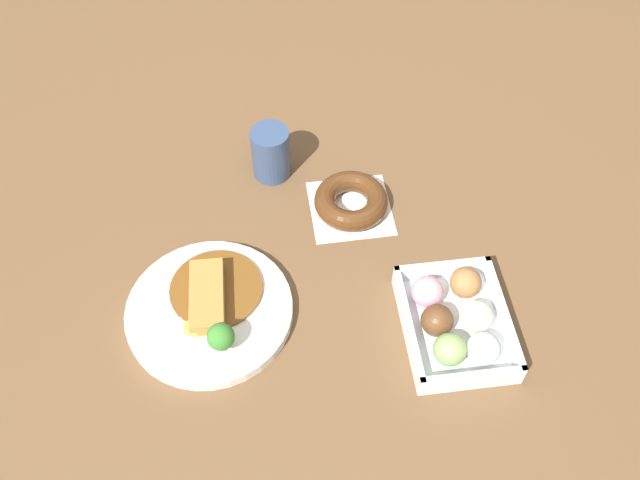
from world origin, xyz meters
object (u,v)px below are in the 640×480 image
Objects in this scene: chocolate_ring_donut at (351,201)px; coffee_mug at (271,153)px; curry_plate at (210,310)px; donut_box at (456,321)px.

chocolate_ring_donut is 1.43× the size of coffee_mug.
coffee_mug reaches higher than curry_plate.
coffee_mug is (0.35, 0.24, 0.02)m from donut_box.
chocolate_ring_donut is at bearing 24.73° from donut_box.
donut_box is at bearing -145.68° from coffee_mug.
donut_box reaches higher than chocolate_ring_donut.
curry_plate is 0.30m from chocolate_ring_donut.
coffee_mug is at bearing 51.08° from chocolate_ring_donut.
donut_box is 2.02× the size of coffee_mug.
donut_box is 0.27m from chocolate_ring_donut.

